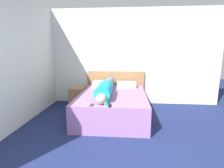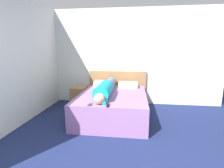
{
  "view_description": "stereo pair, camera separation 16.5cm",
  "coord_description": "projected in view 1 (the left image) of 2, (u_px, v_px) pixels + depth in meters",
  "views": [
    {
      "loc": [
        0.09,
        -1.42,
        1.51
      ],
      "look_at": [
        -0.22,
        2.22,
        0.79
      ],
      "focal_mm": 28.0,
      "sensor_mm": 36.0,
      "label": 1
    },
    {
      "loc": [
        0.26,
        -1.4,
        1.51
      ],
      "look_at": [
        -0.22,
        2.22,
        0.79
      ],
      "focal_mm": 28.0,
      "sensor_mm": 36.0,
      "label": 2
    }
  ],
  "objects": [
    {
      "name": "person_lying",
      "position": [
        106.0,
        88.0,
        3.82
      ],
      "size": [
        0.31,
        1.82,
        0.31
      ],
      "color": "tan",
      "rests_on": "bed"
    },
    {
      "name": "cell_phone",
      "position": [
        92.0,
        105.0,
        3.09
      ],
      "size": [
        0.06,
        0.13,
        0.01
      ],
      "color": "black",
      "rests_on": "bed"
    },
    {
      "name": "wall_back",
      "position": [
        124.0,
        57.0,
        4.85
      ],
      "size": [
        5.2,
        0.06,
        2.6
      ],
      "color": "silver",
      "rests_on": "ground_plane"
    },
    {
      "name": "pillow_second",
      "position": [
        127.0,
        85.0,
        4.58
      ],
      "size": [
        0.48,
        0.33,
        0.13
      ],
      "color": "white",
      "rests_on": "bed"
    },
    {
      "name": "headboard",
      "position": [
        116.0,
        87.0,
        4.96
      ],
      "size": [
        1.59,
        0.04,
        0.91
      ],
      "color": "olive",
      "rests_on": "ground_plane"
    },
    {
      "name": "wall_left",
      "position": [
        15.0,
        61.0,
        3.3
      ],
      "size": [
        0.06,
        4.66,
        2.6
      ],
      "color": "silver",
      "rests_on": "ground_plane"
    },
    {
      "name": "bed",
      "position": [
        113.0,
        105.0,
        3.97
      ],
      "size": [
        1.47,
        1.94,
        0.54
      ],
      "color": "#936699",
      "rests_on": "ground_plane"
    },
    {
      "name": "nightstand",
      "position": [
        78.0,
        97.0,
        4.64
      ],
      "size": [
        0.37,
        0.49,
        0.54
      ],
      "color": "olive",
      "rests_on": "ground_plane"
    },
    {
      "name": "pillow_near_headboard",
      "position": [
        103.0,
        84.0,
        4.63
      ],
      "size": [
        0.5,
        0.33,
        0.15
      ],
      "color": "white",
      "rests_on": "bed"
    },
    {
      "name": "tv_remote",
      "position": [
        110.0,
        106.0,
        3.04
      ],
      "size": [
        0.04,
        0.15,
        0.02
      ],
      "color": "black",
      "rests_on": "bed"
    }
  ]
}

